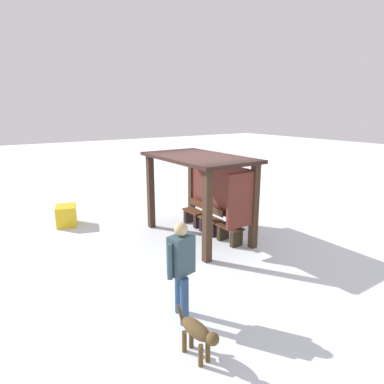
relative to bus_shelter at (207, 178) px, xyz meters
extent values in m
plane|color=white|center=(-0.11, -0.21, -1.63)|extent=(60.00, 60.00, 0.00)
cube|color=#3C291D|center=(-1.49, -0.93, -0.56)|extent=(0.17, 0.17, 2.14)
cube|color=#3C291D|center=(1.28, -0.93, -0.56)|extent=(0.17, 0.17, 2.14)
cube|color=#3C291D|center=(-1.49, 0.51, -0.56)|extent=(0.17, 0.17, 2.14)
cube|color=#3C291D|center=(1.28, 0.51, -0.56)|extent=(0.17, 0.17, 2.14)
cube|color=#301D1A|center=(-0.11, -0.21, 0.56)|extent=(3.14, 1.82, 0.09)
cube|color=maroon|center=(-0.11, 0.51, -0.33)|extent=(2.59, 0.08, 1.34)
cube|color=#3C291D|center=(-0.11, 0.49, -1.06)|extent=(2.59, 0.06, 0.08)
cube|color=maroon|center=(1.28, 0.04, -0.33)|extent=(0.08, 0.79, 1.34)
cube|color=#552E19|center=(-0.94, 0.21, -1.20)|extent=(0.74, 0.36, 0.05)
cube|color=#552E19|center=(-0.94, 0.37, -0.99)|extent=(0.70, 0.04, 0.20)
cube|color=black|center=(-0.67, 0.21, -1.42)|extent=(0.12, 0.31, 0.41)
cube|color=black|center=(-1.21, 0.21, -1.42)|extent=(0.12, 0.31, 0.41)
cube|color=#523523|center=(-0.11, 0.21, -1.21)|extent=(0.74, 0.37, 0.04)
cube|color=#523523|center=(-0.11, 0.38, -1.01)|extent=(0.70, 0.04, 0.20)
cube|color=black|center=(0.16, 0.21, -1.43)|extent=(0.12, 0.31, 0.40)
cube|color=black|center=(-0.37, 0.21, -1.43)|extent=(0.12, 0.31, 0.40)
cube|color=#4B2A1F|center=(0.73, 0.21, -1.20)|extent=(0.74, 0.39, 0.04)
cube|color=#4B2A1F|center=(0.73, 0.39, -1.00)|extent=(0.70, 0.04, 0.20)
cube|color=#2E2517|center=(1.00, 0.21, -1.42)|extent=(0.12, 0.33, 0.42)
cube|color=#2E2517|center=(0.46, 0.21, -1.42)|extent=(0.12, 0.33, 0.42)
cube|color=#344C54|center=(2.75, -2.53, -0.49)|extent=(0.34, 0.44, 0.65)
sphere|color=tan|center=(2.75, -2.53, -0.06)|extent=(0.22, 0.22, 0.22)
cylinder|color=navy|center=(2.91, -2.59, -1.22)|extent=(0.17, 0.17, 0.82)
cylinder|color=navy|center=(2.58, -2.48, -1.22)|extent=(0.17, 0.17, 0.82)
cylinder|color=#344C54|center=(2.80, -2.78, -0.52)|extent=(0.11, 0.11, 0.58)
cylinder|color=#344C54|center=(2.69, -2.29, -0.52)|extent=(0.11, 0.11, 0.58)
ellipsoid|color=brown|center=(3.62, -2.85, -1.19)|extent=(0.58, 0.26, 0.24)
sphere|color=brown|center=(3.95, -2.81, -1.14)|extent=(0.18, 0.18, 0.18)
cylinder|color=brown|center=(3.28, -2.88, -1.15)|extent=(0.18, 0.07, 0.29)
cylinder|color=brown|center=(3.80, -2.89, -1.47)|extent=(0.07, 0.07, 0.32)
cylinder|color=brown|center=(3.79, -2.76, -1.47)|extent=(0.07, 0.07, 0.32)
cylinder|color=brown|center=(3.44, -2.93, -1.47)|extent=(0.07, 0.07, 0.32)
cylinder|color=brown|center=(3.43, -2.80, -1.47)|extent=(0.07, 0.07, 0.32)
cube|color=yellow|center=(-3.05, -2.98, -1.33)|extent=(0.83, 0.73, 0.61)
camera|label=1|loc=(6.86, -5.10, 1.76)|focal=30.77mm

